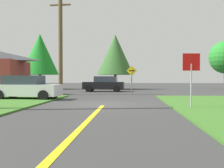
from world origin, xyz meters
TOP-DOWN VIEW (x-y plane):
  - ground_plane at (0.00, 0.00)m, footprint 120.00×120.00m
  - lane_stripe_center at (0.00, -8.00)m, footprint 0.20×14.00m
  - stop_sign at (4.32, -2.11)m, footprint 0.81×0.08m
  - car_approaching_junction at (-1.29, 13.06)m, footprint 4.34×2.10m
  - parked_car_near_building at (-5.56, 2.57)m, footprint 4.55×2.22m
  - utility_pole_mid at (-4.46, 7.38)m, footprint 1.80×0.35m
  - direction_sign at (1.58, 8.59)m, footprint 0.91×0.08m
  - oak_tree_left at (-9.98, 18.18)m, footprint 4.72×4.72m
  - oak_tree_right at (-0.43, 18.82)m, footprint 4.63×4.63m

SIDE VIEW (x-z plane):
  - ground_plane at x=0.00m, z-range 0.00..0.00m
  - lane_stripe_center at x=0.00m, z-range 0.00..0.01m
  - car_approaching_junction at x=-1.29m, z-range -0.01..1.61m
  - parked_car_near_building at x=-5.56m, z-range 0.00..1.62m
  - direction_sign at x=1.58m, z-range 0.31..2.85m
  - stop_sign at x=4.32m, z-range 0.55..3.17m
  - utility_pole_mid at x=-4.46m, z-range 0.09..8.39m
  - oak_tree_right at x=-0.43m, z-range 0.92..7.87m
  - oak_tree_left at x=-9.98m, z-range 0.93..7.99m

